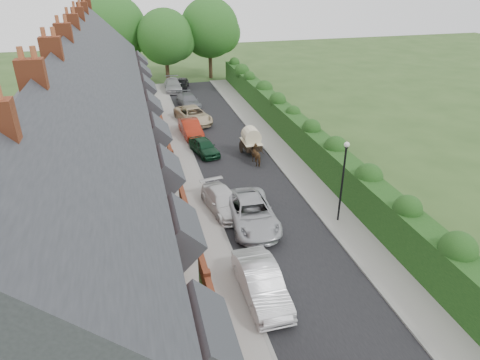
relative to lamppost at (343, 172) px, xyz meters
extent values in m
plane|color=#2D4C1E|center=(-3.40, -4.00, -3.30)|extent=(140.00, 140.00, 0.00)
cube|color=black|center=(-3.90, 7.00, -3.29)|extent=(6.00, 58.00, 0.02)
cube|color=gray|center=(0.20, 7.00, -3.24)|extent=(2.20, 58.00, 0.12)
cube|color=gray|center=(-7.75, 7.00, -3.24)|extent=(1.70, 58.00, 0.12)
cube|color=gray|center=(-0.85, 7.00, -3.23)|extent=(0.18, 58.00, 0.13)
cube|color=gray|center=(-6.95, 7.00, -3.23)|extent=(0.18, 58.00, 0.13)
cube|color=#113410|center=(2.00, 7.00, -2.05)|extent=(1.50, 58.00, 2.50)
cube|color=maroon|center=(-14.40, 6.00, -0.05)|extent=(8.00, 40.00, 6.50)
cube|color=#27292E|center=(-14.40, 6.00, 3.20)|extent=(8.00, 40.20, 8.00)
cube|color=#27292E|center=(-10.20, -12.10, 2.30)|extent=(1.70, 2.60, 1.70)
cube|color=silver|center=(-10.35, -10.10, 1.10)|extent=(0.12, 1.20, 1.60)
cube|color=silver|center=(-10.05, -7.10, -0.70)|extent=(0.70, 2.40, 5.20)
cube|color=black|center=(-9.68, -7.10, -1.90)|extent=(0.06, 1.80, 1.60)
cube|color=black|center=(-9.68, -7.10, 0.50)|extent=(0.06, 1.80, 1.60)
cube|color=#27292E|center=(-10.20, -7.10, 2.30)|extent=(1.70, 2.60, 1.70)
cube|color=#3F2D2D|center=(-10.36, -5.00, -2.25)|extent=(0.08, 0.90, 2.10)
cube|color=silver|center=(-10.35, -5.10, 1.10)|extent=(0.12, 1.20, 1.60)
cube|color=silver|center=(-10.05, -2.10, -0.70)|extent=(0.70, 2.40, 5.20)
cube|color=black|center=(-9.68, -2.10, -1.90)|extent=(0.06, 1.80, 1.60)
cube|color=black|center=(-9.68, -2.10, 0.50)|extent=(0.06, 1.80, 1.60)
cube|color=#27292E|center=(-10.20, -2.10, 2.30)|extent=(1.70, 2.60, 1.70)
cube|color=#3F2D2D|center=(-10.36, 0.00, -2.25)|extent=(0.08, 0.90, 2.10)
cube|color=silver|center=(-10.35, -0.10, 1.10)|extent=(0.12, 1.20, 1.60)
cube|color=silver|center=(-10.05, 2.90, -0.70)|extent=(0.70, 2.40, 5.20)
cube|color=black|center=(-9.68, 2.90, -1.90)|extent=(0.06, 1.80, 1.60)
cube|color=black|center=(-9.68, 2.90, 0.50)|extent=(0.06, 1.80, 1.60)
cube|color=#27292E|center=(-10.20, 2.90, 2.30)|extent=(1.70, 2.60, 1.70)
cube|color=#3F2D2D|center=(-10.36, 5.00, -2.25)|extent=(0.08, 0.90, 2.10)
cube|color=silver|center=(-10.35, 4.90, 1.10)|extent=(0.12, 1.20, 1.60)
cube|color=silver|center=(-10.05, 7.90, -0.70)|extent=(0.70, 2.40, 5.20)
cube|color=black|center=(-9.68, 7.90, -1.90)|extent=(0.06, 1.80, 1.60)
cube|color=black|center=(-9.68, 7.90, 0.50)|extent=(0.06, 1.80, 1.60)
cube|color=#27292E|center=(-10.20, 7.90, 2.30)|extent=(1.70, 2.60, 1.70)
cube|color=#3F2D2D|center=(-10.36, 10.00, -2.25)|extent=(0.08, 0.90, 2.10)
cube|color=silver|center=(-10.35, 9.90, 1.10)|extent=(0.12, 1.20, 1.60)
cube|color=silver|center=(-10.05, 12.90, -0.70)|extent=(0.70, 2.40, 5.20)
cube|color=black|center=(-9.68, 12.90, -1.90)|extent=(0.06, 1.80, 1.60)
cube|color=black|center=(-9.68, 12.90, 0.50)|extent=(0.06, 1.80, 1.60)
cube|color=#27292E|center=(-10.20, 12.90, 2.30)|extent=(1.70, 2.60, 1.70)
cube|color=#3F2D2D|center=(-10.36, 15.00, -2.25)|extent=(0.08, 0.90, 2.10)
cube|color=silver|center=(-10.35, 14.90, 1.10)|extent=(0.12, 1.20, 1.60)
cube|color=silver|center=(-10.05, 17.90, -0.70)|extent=(0.70, 2.40, 5.20)
cube|color=black|center=(-9.68, 17.90, -1.90)|extent=(0.06, 1.80, 1.60)
cube|color=black|center=(-9.68, 17.90, 0.50)|extent=(0.06, 1.80, 1.60)
cube|color=#27292E|center=(-10.20, 17.90, 2.30)|extent=(1.70, 2.60, 1.70)
cube|color=#3F2D2D|center=(-10.36, 20.00, -2.25)|extent=(0.08, 0.90, 2.10)
cube|color=silver|center=(-10.35, 19.90, 1.10)|extent=(0.12, 1.20, 1.60)
cube|color=silver|center=(-10.05, 22.90, -0.70)|extent=(0.70, 2.40, 5.20)
cube|color=black|center=(-9.68, 22.90, -1.90)|extent=(0.06, 1.80, 1.60)
cube|color=black|center=(-9.68, 22.90, 0.50)|extent=(0.06, 1.80, 1.60)
cube|color=#27292E|center=(-10.20, 22.90, 2.30)|extent=(1.70, 2.60, 1.70)
cube|color=#3F2D2D|center=(-10.36, 25.00, -2.25)|extent=(0.08, 0.90, 2.10)
cube|color=silver|center=(-10.35, 24.90, 1.10)|extent=(0.12, 1.20, 1.60)
cube|color=brown|center=(-14.40, -4.00, 7.00)|extent=(0.90, 0.50, 1.60)
cylinder|color=brown|center=(-14.60, -4.00, 7.95)|extent=(0.20, 0.20, 0.50)
cylinder|color=brown|center=(-14.20, -4.00, 7.95)|extent=(0.20, 0.20, 0.50)
cube|color=brown|center=(-14.40, 1.00, 7.00)|extent=(0.90, 0.50, 1.60)
cylinder|color=brown|center=(-14.60, 1.00, 7.95)|extent=(0.20, 0.20, 0.50)
cylinder|color=brown|center=(-14.20, 1.00, 7.95)|extent=(0.20, 0.20, 0.50)
cube|color=brown|center=(-14.40, 6.00, 7.00)|extent=(0.90, 0.50, 1.60)
cylinder|color=brown|center=(-14.60, 6.00, 7.95)|extent=(0.20, 0.20, 0.50)
cylinder|color=brown|center=(-14.20, 6.00, 7.95)|extent=(0.20, 0.20, 0.50)
cube|color=brown|center=(-14.40, 11.00, 7.00)|extent=(0.90, 0.50, 1.60)
cylinder|color=brown|center=(-14.60, 11.00, 7.95)|extent=(0.20, 0.20, 0.50)
cylinder|color=brown|center=(-14.20, 11.00, 7.95)|extent=(0.20, 0.20, 0.50)
cube|color=brown|center=(-14.40, 16.00, 7.00)|extent=(0.90, 0.50, 1.60)
cylinder|color=brown|center=(-14.60, 16.00, 7.95)|extent=(0.20, 0.20, 0.50)
cylinder|color=brown|center=(-14.20, 16.00, 7.95)|extent=(0.20, 0.20, 0.50)
cube|color=brown|center=(-14.40, 21.00, 7.00)|extent=(0.90, 0.50, 1.60)
cylinder|color=brown|center=(-14.60, 21.00, 7.95)|extent=(0.20, 0.20, 0.50)
cylinder|color=brown|center=(-14.20, 21.00, 7.95)|extent=(0.20, 0.20, 0.50)
cube|color=brown|center=(-14.40, 26.00, 7.00)|extent=(0.90, 0.50, 1.60)
cube|color=brown|center=(-8.75, -6.50, -2.85)|extent=(0.30, 4.70, 0.90)
cube|color=brown|center=(-8.75, -1.50, -2.85)|extent=(0.30, 4.70, 0.90)
cube|color=brown|center=(-8.75, 3.50, -2.85)|extent=(0.30, 4.70, 0.90)
cube|color=brown|center=(-8.75, 8.50, -2.85)|extent=(0.30, 4.70, 0.90)
cube|color=brown|center=(-8.75, 13.50, -2.85)|extent=(0.30, 4.70, 0.90)
cube|color=brown|center=(-8.75, 18.50, -2.85)|extent=(0.30, 4.70, 0.90)
cube|color=brown|center=(-8.75, 23.50, -2.85)|extent=(0.30, 4.70, 0.90)
cube|color=brown|center=(-8.75, -4.00, -2.75)|extent=(0.35, 0.35, 1.10)
cube|color=brown|center=(-8.75, 1.00, -2.75)|extent=(0.35, 0.35, 1.10)
cube|color=brown|center=(-8.75, 6.00, -2.75)|extent=(0.35, 0.35, 1.10)
cube|color=brown|center=(-8.75, 11.00, -2.75)|extent=(0.35, 0.35, 1.10)
cube|color=brown|center=(-8.75, 16.00, -2.75)|extent=(0.35, 0.35, 1.10)
cube|color=brown|center=(-8.75, 21.00, -2.75)|extent=(0.35, 0.35, 1.10)
cube|color=brown|center=(-8.75, 26.00, -2.75)|extent=(0.35, 0.35, 1.10)
cylinder|color=black|center=(0.00, 0.00, -0.90)|extent=(0.12, 0.12, 4.80)
cylinder|color=black|center=(0.00, 0.00, 1.55)|extent=(0.20, 0.20, 0.10)
sphere|color=silver|center=(0.00, 0.00, 1.70)|extent=(0.32, 0.32, 0.32)
cylinder|color=#332316|center=(-6.40, 36.00, -0.92)|extent=(0.50, 0.50, 4.75)
sphere|color=#24551C|center=(-6.40, 36.00, 2.59)|extent=(6.80, 6.80, 6.80)
sphere|color=#24551C|center=(-5.04, 36.30, 1.93)|extent=(4.76, 4.76, 4.76)
cylinder|color=#332316|center=(-0.40, 38.00, -0.67)|extent=(0.50, 0.50, 5.25)
sphere|color=#24551C|center=(-0.40, 38.00, 3.21)|extent=(7.60, 7.60, 7.60)
sphere|color=#24551C|center=(1.12, 38.30, 2.48)|extent=(5.32, 5.32, 5.32)
cylinder|color=#332316|center=(-12.40, 39.00, -0.55)|extent=(0.50, 0.50, 5.50)
sphere|color=#24551C|center=(-12.40, 39.00, 3.52)|extent=(8.00, 8.00, 8.00)
sphere|color=#24551C|center=(-10.80, 39.30, 2.75)|extent=(5.60, 5.60, 5.60)
imported|color=silver|center=(-6.40, -5.08, -2.51)|extent=(1.77, 4.84, 1.58)
imported|color=#B4B6BC|center=(-5.12, 1.00, -2.52)|extent=(2.88, 5.75, 1.56)
imported|color=silver|center=(-6.40, 3.00, -2.63)|extent=(2.57, 4.81, 1.33)
imported|color=#0F321D|center=(-5.97, 12.20, -2.65)|extent=(2.38, 4.06, 1.30)
imported|color=maroon|center=(-6.40, 16.54, -2.57)|extent=(1.84, 4.52, 1.46)
imported|color=#CBB592|center=(-5.60, 20.21, -2.55)|extent=(3.59, 5.77, 1.49)
imported|color=slate|center=(-5.29, 25.40, -2.61)|extent=(2.44, 4.90, 1.37)
imported|color=black|center=(-5.00, 33.21, -2.65)|extent=(2.38, 4.07, 1.30)
imported|color=#54391F|center=(-2.30, 9.28, -2.58)|extent=(0.97, 1.78, 1.43)
cube|color=black|center=(-2.30, 11.09, -2.40)|extent=(1.27, 2.11, 0.53)
cylinder|color=beige|center=(-2.30, 11.09, -1.66)|extent=(1.37, 1.32, 1.37)
cube|color=beige|center=(-2.30, 11.09, -2.14)|extent=(1.39, 2.16, 0.04)
cylinder|color=black|center=(-2.98, 11.73, -2.82)|extent=(0.08, 0.95, 0.95)
cylinder|color=black|center=(-1.61, 11.73, -2.82)|extent=(0.08, 0.95, 0.95)
cylinder|color=black|center=(-2.67, 9.93, -2.35)|extent=(0.06, 1.90, 0.06)
cylinder|color=black|center=(-1.93, 9.93, -2.35)|extent=(0.06, 1.90, 0.06)
imported|color=#A9A9AD|center=(-6.16, 32.62, -2.59)|extent=(2.25, 4.98, 1.42)
camera|label=1|loc=(-11.21, -19.76, 10.59)|focal=32.00mm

